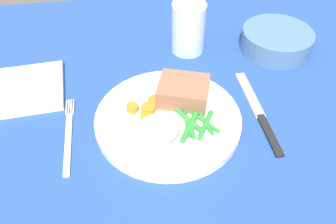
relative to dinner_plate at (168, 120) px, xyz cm
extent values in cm
cube|color=#234793|center=(1.91, 1.65, -1.80)|extent=(120.00, 90.00, 2.00)
cylinder|color=white|center=(0.00, 0.00, 0.00)|extent=(24.28, 24.28, 1.60)
cube|color=#936047|center=(3.28, 3.82, 2.53)|extent=(10.25, 9.39, 3.46)
ellipsoid|color=beige|center=(-2.18, -4.37, 2.84)|extent=(6.55, 5.43, 4.08)
cylinder|color=orange|center=(-3.62, 0.28, 1.25)|extent=(1.88, 1.88, 0.91)
cylinder|color=orange|center=(-3.05, 1.72, 1.39)|extent=(2.37, 2.37, 1.18)
cylinder|color=orange|center=(-1.73, 3.48, 1.27)|extent=(2.36, 2.36, 0.95)
cylinder|color=orange|center=(-5.64, 2.37, 1.34)|extent=(2.03, 2.03, 1.07)
cylinder|color=#2D8C38|center=(2.87, -1.28, 1.22)|extent=(4.72, 7.44, 0.84)
cylinder|color=#2D8C38|center=(2.93, -2.81, 1.17)|extent=(1.26, 5.70, 0.74)
cylinder|color=#2D8C38|center=(5.51, -3.30, 1.20)|extent=(3.96, 5.90, 0.80)
cylinder|color=#2D8C38|center=(4.99, -1.49, 1.10)|extent=(5.23, 7.29, 0.60)
cylinder|color=#2D8C38|center=(4.19, -1.46, 1.17)|extent=(3.68, 7.54, 0.75)
cylinder|color=#2D8C38|center=(2.73, -1.70, 1.10)|extent=(1.22, 7.11, 0.61)
cylinder|color=#2D8C38|center=(2.84, -3.41, 1.24)|extent=(4.02, 5.77, 0.89)
cylinder|color=#2D8C38|center=(5.61, -2.17, 1.13)|extent=(1.82, 6.32, 0.66)
cube|color=silver|center=(-16.41, -2.00, -0.60)|extent=(1.00, 13.00, 0.40)
cube|color=silver|center=(-17.01, 6.30, -0.60)|extent=(0.24, 3.60, 0.40)
cube|color=silver|center=(-16.61, 6.30, -0.60)|extent=(0.24, 3.60, 0.40)
cube|color=silver|center=(-16.21, 6.30, -0.60)|extent=(0.24, 3.60, 0.40)
cube|color=silver|center=(-15.81, 6.30, -0.60)|extent=(0.24, 3.60, 0.40)
cube|color=black|center=(15.83, -5.50, -0.60)|extent=(1.30, 9.00, 0.64)
cube|color=silver|center=(15.83, 4.50, -0.60)|extent=(1.70, 12.00, 0.40)
cylinder|color=silver|center=(7.48, 20.50, 4.36)|extent=(6.80, 6.80, 10.31)
cylinder|color=silver|center=(7.48, 20.50, 2.39)|extent=(6.26, 6.26, 6.39)
cylinder|color=#4C7299|center=(25.69, 17.58, 1.37)|extent=(14.46, 14.46, 4.35)
cylinder|color=#B24C3F|center=(25.69, 17.58, 2.35)|extent=(12.29, 12.29, 2.39)
cube|color=white|center=(-24.18, 12.03, -0.18)|extent=(13.52, 13.91, 1.25)
camera|label=1|loc=(-6.42, -39.53, 41.82)|focal=37.12mm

